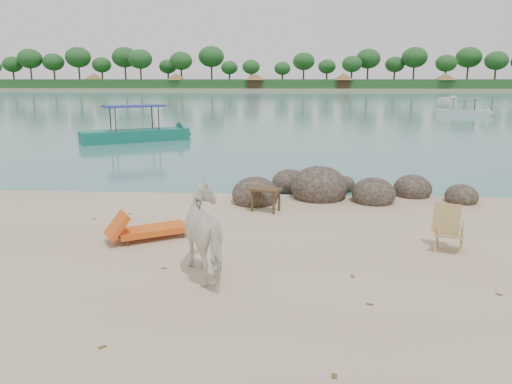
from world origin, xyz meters
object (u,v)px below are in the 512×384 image
boulders (331,191)px  boat_near (134,111)px  side_table (266,201)px  deck_chair (450,231)px  cow (211,235)px  lounge_chair (152,228)px

boulders → boat_near: bearing=126.6°
side_table → deck_chair: size_ratio=0.84×
cow → lounge_chair: cow is taller
cow → lounge_chair: 2.38m
boulders → lounge_chair: size_ratio=3.71×
boulders → side_table: 2.34m
boulders → boat_near: boat_near is taller
side_table → deck_chair: deck_chair is taller
boulders → cow: cow is taller
lounge_chair → boat_near: (-5.39, 16.39, 1.27)m
deck_chair → side_table: bearing=168.0°
cow → side_table: size_ratio=2.40×
lounge_chair → boat_near: size_ratio=0.28×
boulders → side_table: bearing=-137.2°
cow → boat_near: boat_near is taller
cow → boat_near: (-6.87, 18.19, 0.81)m
boulders → cow: 6.19m
lounge_chair → deck_chair: size_ratio=2.06×
boulders → lounge_chair: boulders is taller
boat_near → boulders: bearing=-85.2°
lounge_chair → deck_chair: (5.74, -0.35, 0.16)m
side_table → boat_near: size_ratio=0.11×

